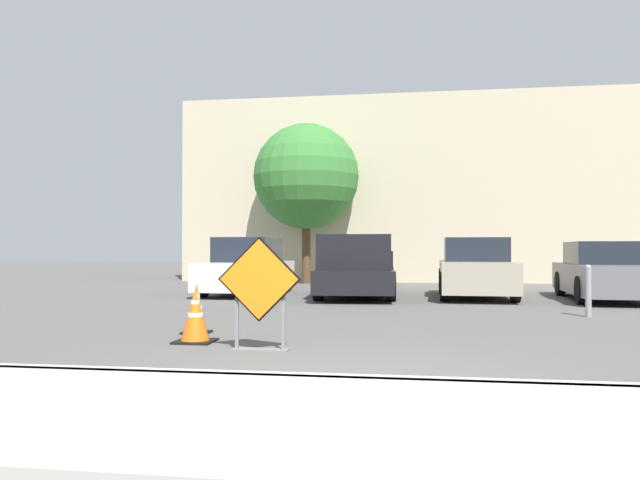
{
  "coord_description": "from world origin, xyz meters",
  "views": [
    {
      "loc": [
        0.62,
        -5.42,
        1.24
      ],
      "look_at": [
        -1.15,
        6.11,
        1.42
      ],
      "focal_mm": 35.0,
      "sensor_mm": 36.0,
      "label": 1
    }
  ],
  "objects": [
    {
      "name": "ground_plane",
      "position": [
        0.0,
        10.0,
        0.0
      ],
      "size": [
        96.0,
        96.0,
        0.0
      ],
      "primitive_type": "plane",
      "color": "#565451"
    },
    {
      "name": "sidewalk_strip",
      "position": [
        0.0,
        -1.26,
        0.07
      ],
      "size": [
        30.49,
        2.52,
        0.14
      ],
      "color": "#ADAAA3",
      "rests_on": "ground_plane"
    },
    {
      "name": "curb_lip",
      "position": [
        0.0,
        0.0,
        0.07
      ],
      "size": [
        30.49,
        0.2,
        0.14
      ],
      "color": "#ADAAA3",
      "rests_on": "ground_plane"
    },
    {
      "name": "road_closed_sign",
      "position": [
        -1.27,
        2.0,
        0.75
      ],
      "size": [
        1.04,
        0.2,
        1.4
      ],
      "color": "black",
      "rests_on": "ground_plane"
    },
    {
      "name": "traffic_cone_nearest",
      "position": [
        -2.3,
        2.58,
        0.36
      ],
      "size": [
        0.51,
        0.51,
        0.73
      ],
      "color": "black",
      "rests_on": "ground_plane"
    },
    {
      "name": "traffic_cone_second",
      "position": [
        -2.59,
        3.44,
        0.37
      ],
      "size": [
        0.38,
        0.38,
        0.75
      ],
      "color": "black",
      "rests_on": "ground_plane"
    },
    {
      "name": "parked_car_nearest",
      "position": [
        -3.98,
        11.29,
        0.71
      ],
      "size": [
        1.92,
        4.14,
        1.57
      ],
      "rotation": [
        0.0,
        0.0,
        3.09
      ],
      "color": "silver",
      "rests_on": "ground_plane"
    },
    {
      "name": "pickup_truck",
      "position": [
        -0.9,
        10.78,
        0.72
      ],
      "size": [
        2.18,
        5.34,
        1.6
      ],
      "rotation": [
        0.0,
        0.0,
        3.19
      ],
      "color": "black",
      "rests_on": "ground_plane"
    },
    {
      "name": "parked_car_second",
      "position": [
        2.15,
        11.08,
        0.71
      ],
      "size": [
        1.92,
        4.29,
        1.54
      ],
      "rotation": [
        0.0,
        0.0,
        3.12
      ],
      "color": "#A39984",
      "rests_on": "ground_plane"
    },
    {
      "name": "parked_car_third",
      "position": [
        5.22,
        10.74,
        0.67
      ],
      "size": [
        2.04,
        4.56,
        1.43
      ],
      "rotation": [
        0.0,
        0.0,
        3.09
      ],
      "color": "slate",
      "rests_on": "ground_plane"
    },
    {
      "name": "bollard_nearest",
      "position": [
        3.77,
        6.67,
        0.51
      ],
      "size": [
        0.12,
        0.12,
        0.96
      ],
      "color": "gray",
      "rests_on": "ground_plane"
    },
    {
      "name": "building_facade_backdrop",
      "position": [
        1.14,
        20.55,
        3.56
      ],
      "size": [
        19.26,
        5.0,
        7.13
      ],
      "color": "beige",
      "rests_on": "ground_plane"
    },
    {
      "name": "street_tree_behind_lot",
      "position": [
        -3.33,
        16.98,
        3.9
      ],
      "size": [
        3.86,
        3.86,
        5.84
      ],
      "color": "#513823",
      "rests_on": "ground_plane"
    }
  ]
}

